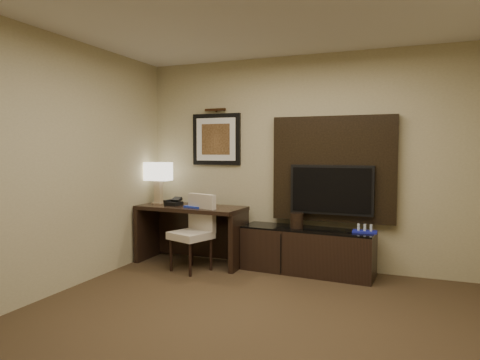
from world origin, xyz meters
The scene contains 16 objects.
floor centered at (0.00, 0.00, -0.01)m, with size 4.50×5.00×0.01m, color #372819.
wall_back centered at (0.00, 2.50, 1.35)m, with size 4.50×0.01×2.70m, color tan.
wall_left centered at (-2.25, 0.00, 1.35)m, with size 0.01×5.00×2.70m, color tan.
desk centered at (-1.50, 2.10, 0.38)m, with size 1.43×0.61×0.76m, color black.
credenza centered at (0.03, 2.20, 0.28)m, with size 1.60×0.44×0.55m, color black.
tv_wall_panel centered at (0.30, 2.44, 1.27)m, with size 1.50×0.12×1.30m, color black.
tv centered at (0.30, 2.34, 1.02)m, with size 1.00×0.08×0.60m, color black.
artwork centered at (-1.30, 2.48, 1.65)m, with size 0.70×0.04×0.70m, color black.
picture_light centered at (-1.30, 2.44, 2.05)m, with size 0.04×0.04×0.30m, color #3F2514.
desk_chair centered at (-1.33, 1.77, 0.46)m, with size 0.44×0.51×0.91m, color beige, non-canonical shape.
table_lamp centered at (-2.05, 2.19, 1.05)m, with size 0.35×0.20×0.57m, color tan, non-canonical shape.
desk_phone centered at (-1.75, 2.08, 0.81)m, with size 0.19×0.17×0.10m, color black, non-canonical shape.
blue_folder centered at (-1.38, 2.08, 0.77)m, with size 0.25×0.33×0.02m, color #1B33B4.
book centered at (-1.41, 2.08, 0.87)m, with size 0.16×0.02×0.21m, color #A1917E.
ice_bucket centered at (-0.09, 2.19, 0.64)m, with size 0.16×0.16×0.18m, color black.
minibar_tray centered at (0.71, 2.19, 0.60)m, with size 0.27×0.16×0.10m, color #181EA0, non-canonical shape.
Camera 1 is at (1.15, -2.89, 1.50)m, focal length 32.00 mm.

